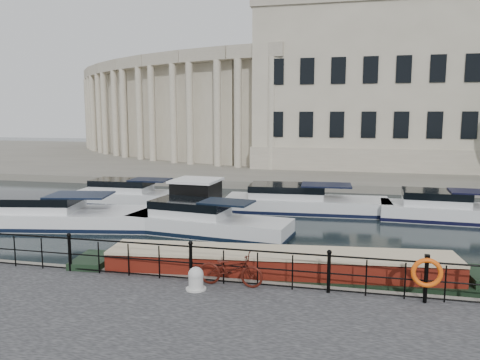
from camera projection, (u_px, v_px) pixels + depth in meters
name	position (u px, v px, depth m)	size (l,w,h in m)	color
ground_plane	(213.00, 274.00, 16.09)	(160.00, 160.00, 0.00)	black
far_bank	(309.00, 159.00, 53.66)	(120.00, 42.00, 0.55)	#6B665B
railing	(191.00, 260.00, 13.75)	(24.14, 0.14, 1.22)	black
civic_building	(297.00, 99.00, 48.79)	(53.55, 31.84, 16.85)	#ADA38C
bicycle	(231.00, 269.00, 13.38)	(0.66, 1.90, 1.00)	#41120B
mooring_bollard	(196.00, 279.00, 13.12)	(0.58, 0.58, 0.65)	beige
life_ring_post	(427.00, 273.00, 12.08)	(0.80, 0.21, 1.30)	black
narrowboat	(279.00, 277.00, 14.72)	(13.63, 3.20, 1.50)	black
harbour_hut	(196.00, 201.00, 24.27)	(3.33, 2.84, 2.19)	#6B665B
cabin_cruisers	(217.00, 212.00, 24.52)	(27.80, 10.13, 1.99)	white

